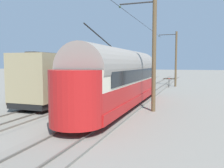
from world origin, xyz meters
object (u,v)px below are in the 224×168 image
(vintage_streetcar, at_px, (121,77))
(spare_tie_stack, at_px, (21,100))
(catenary_pole_mid_near, at_px, (153,52))
(switch_stand, at_px, (169,82))
(catenary_pole_foreground, at_px, (176,58))
(coach_adjacent, at_px, (74,76))

(vintage_streetcar, xyz_separation_m, spare_tie_stack, (8.44, 0.70, -1.99))
(catenary_pole_mid_near, xyz_separation_m, switch_stand, (0.70, -17.16, -3.32))
(vintage_streetcar, distance_m, catenary_pole_mid_near, 2.98)
(switch_stand, bearing_deg, catenary_pole_foreground, -114.63)
(catenary_pole_foreground, bearing_deg, switch_stand, 65.37)
(vintage_streetcar, xyz_separation_m, catenary_pole_foreground, (-2.36, -18.27, 1.77))
(coach_adjacent, height_order, catenary_pole_mid_near, catenary_pole_mid_near)
(coach_adjacent, relative_size, catenary_pole_foreground, 1.69)
(coach_adjacent, relative_size, spare_tie_stack, 5.46)
(vintage_streetcar, height_order, spare_tie_stack, vintage_streetcar)
(switch_stand, distance_m, spare_tie_stack, 20.16)
(catenary_pole_mid_near, height_order, spare_tie_stack, catenary_pole_mid_near)
(coach_adjacent, distance_m, catenary_pole_mid_near, 8.02)
(vintage_streetcar, xyz_separation_m, coach_adjacent, (5.02, -2.10, -0.09))
(catenary_pole_mid_near, distance_m, switch_stand, 17.49)
(vintage_streetcar, height_order, switch_stand, vintage_streetcar)
(catenary_pole_mid_near, relative_size, spare_tie_stack, 3.22)
(switch_stand, bearing_deg, vintage_streetcar, 84.33)
(coach_adjacent, relative_size, switch_stand, 10.61)
(vintage_streetcar, height_order, catenary_pole_mid_near, catenary_pole_mid_near)
(vintage_streetcar, bearing_deg, coach_adjacent, -22.71)
(spare_tie_stack, bearing_deg, catenary_pole_mid_near, -178.48)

